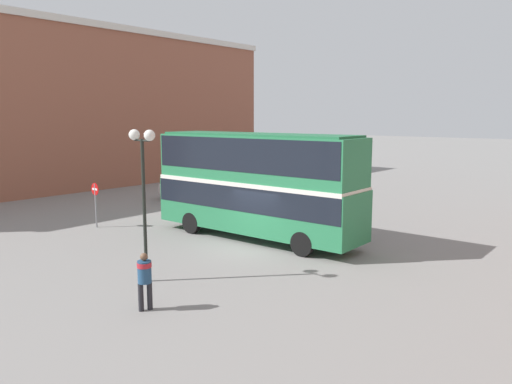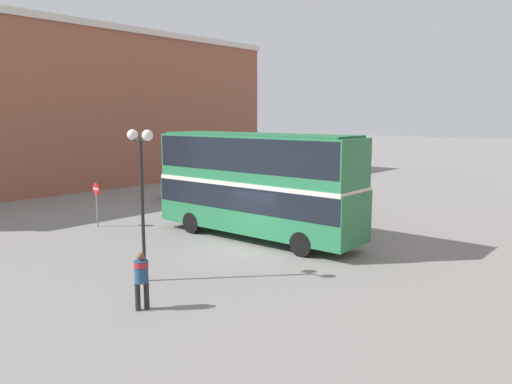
# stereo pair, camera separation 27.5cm
# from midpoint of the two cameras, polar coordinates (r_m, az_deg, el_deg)

# --- Properties ---
(ground_plane) EXTENTS (240.00, 240.00, 0.00)m
(ground_plane) POSITION_cam_midpoint_polar(r_m,az_deg,el_deg) (22.04, -0.29, -6.50)
(ground_plane) COLOR gray
(building_row_left) EXTENTS (9.95, 40.21, 12.89)m
(building_row_left) POSITION_cam_midpoint_polar(r_m,az_deg,el_deg) (44.26, -22.17, 8.94)
(building_row_left) COLOR #935642
(building_row_left) RESTS_ON ground_plane
(double_decker_bus) EXTENTS (10.68, 2.90, 4.98)m
(double_decker_bus) POSITION_cam_midpoint_polar(r_m,az_deg,el_deg) (23.30, 0.34, 1.47)
(double_decker_bus) COLOR #287A4C
(double_decker_bus) RESTS_ON ground_plane
(pedestrian_foreground) EXTENTS (0.57, 0.57, 1.77)m
(pedestrian_foreground) POSITION_cam_midpoint_polar(r_m,az_deg,el_deg) (15.42, -12.46, -9.25)
(pedestrian_foreground) COLOR #232328
(pedestrian_foreground) RESTS_ON ground_plane
(parked_car_kerb_near) EXTENTS (4.46, 2.61, 1.44)m
(parked_car_kerb_near) POSITION_cam_midpoint_polar(r_m,az_deg,el_deg) (34.47, -7.89, 0.22)
(parked_car_kerb_near) COLOR silver
(parked_car_kerb_near) RESTS_ON ground_plane
(street_lamp_twin_globe) EXTENTS (1.22, 0.38, 5.33)m
(street_lamp_twin_globe) POSITION_cam_midpoint_polar(r_m,az_deg,el_deg) (17.47, -12.57, 2.98)
(street_lamp_twin_globe) COLOR black
(street_lamp_twin_globe) RESTS_ON ground_plane
(no_entry_sign) EXTENTS (0.65, 0.08, 2.34)m
(no_entry_sign) POSITION_cam_midpoint_polar(r_m,az_deg,el_deg) (27.23, -17.49, -0.56)
(no_entry_sign) COLOR gray
(no_entry_sign) RESTS_ON ground_plane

